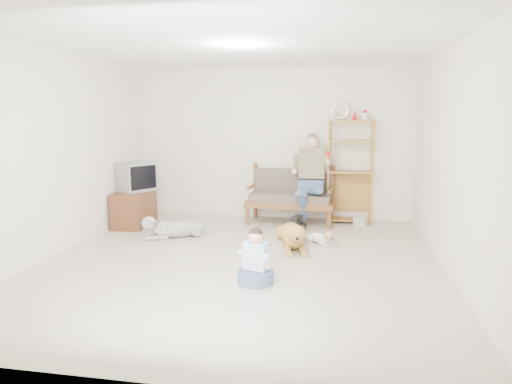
% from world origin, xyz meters
% --- Properties ---
extents(floor, '(5.50, 5.50, 0.00)m').
position_xyz_m(floor, '(0.00, 0.00, 0.00)').
color(floor, beige).
rests_on(floor, ground).
extents(ceiling, '(5.50, 5.50, 0.00)m').
position_xyz_m(ceiling, '(0.00, 0.00, 2.70)').
color(ceiling, white).
rests_on(ceiling, ground).
extents(wall_back, '(5.00, 0.00, 5.00)m').
position_xyz_m(wall_back, '(0.00, 2.75, 1.35)').
color(wall_back, silver).
rests_on(wall_back, ground).
extents(wall_front, '(5.00, 0.00, 5.00)m').
position_xyz_m(wall_front, '(0.00, -2.75, 1.35)').
color(wall_front, silver).
rests_on(wall_front, ground).
extents(wall_left, '(0.00, 5.50, 5.50)m').
position_xyz_m(wall_left, '(-2.50, 0.00, 1.35)').
color(wall_left, silver).
rests_on(wall_left, ground).
extents(wall_right, '(0.00, 5.50, 5.50)m').
position_xyz_m(wall_right, '(2.50, 0.00, 1.35)').
color(wall_right, silver).
rests_on(wall_right, ground).
extents(loveseat, '(1.54, 0.78, 0.95)m').
position_xyz_m(loveseat, '(0.39, 2.39, 0.49)').
color(loveseat, brown).
rests_on(loveseat, ground).
extents(man, '(0.59, 0.85, 1.37)m').
position_xyz_m(man, '(0.71, 2.19, 0.72)').
color(man, '#44587D').
rests_on(man, loveseat).
extents(etagere, '(0.80, 0.35, 2.09)m').
position_xyz_m(etagere, '(1.39, 2.55, 0.92)').
color(etagere, '#AD7B36').
rests_on(etagere, ground).
extents(book_stack, '(0.26, 0.23, 0.14)m').
position_xyz_m(book_stack, '(1.60, 2.34, 0.07)').
color(book_stack, silver).
rests_on(book_stack, ground).
extents(tv_stand, '(0.56, 0.93, 0.60)m').
position_xyz_m(tv_stand, '(-2.23, 1.65, 0.30)').
color(tv_stand, brown).
rests_on(tv_stand, ground).
extents(crt_tv, '(0.70, 0.74, 0.49)m').
position_xyz_m(crt_tv, '(-2.19, 1.69, 0.84)').
color(crt_tv, gray).
rests_on(crt_tv, tv_stand).
extents(wall_outlet, '(0.12, 0.02, 0.08)m').
position_xyz_m(wall_outlet, '(-1.25, 2.73, 0.30)').
color(wall_outlet, white).
rests_on(wall_outlet, ground).
extents(golden_retriever, '(0.52, 1.34, 0.41)m').
position_xyz_m(golden_retriever, '(0.58, 0.83, 0.17)').
color(golden_retriever, '#C79245').
rests_on(golden_retriever, ground).
extents(shaggy_dog, '(1.05, 0.72, 0.36)m').
position_xyz_m(shaggy_dog, '(-1.30, 1.01, 0.14)').
color(shaggy_dog, white).
rests_on(shaggy_dog, ground).
extents(terrier, '(0.46, 0.44, 0.22)m').
position_xyz_m(terrier, '(0.98, 1.04, 0.09)').
color(terrier, white).
rests_on(terrier, ground).
extents(child, '(0.41, 0.41, 0.64)m').
position_xyz_m(child, '(0.31, -0.68, 0.23)').
color(child, '#44587D').
rests_on(child, ground).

